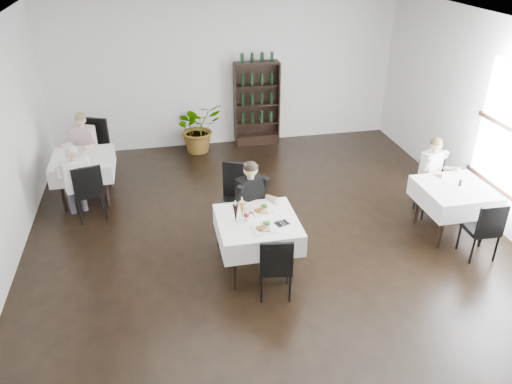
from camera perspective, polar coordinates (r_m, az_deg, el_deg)
room_shell at (r=6.13m, az=2.93°, el=2.97°), size 9.00×9.00×9.00m
wine_shelf at (r=10.41m, az=0.09°, el=9.96°), size 0.90×0.28×1.75m
main_table at (r=6.49m, az=0.17°, el=-4.29°), size 1.03×1.03×0.77m
left_table at (r=8.69m, az=-19.12°, el=2.90°), size 0.98×0.98×0.77m
right_table at (r=7.83m, az=21.70°, el=-0.41°), size 0.98×0.98×0.77m
potted_tree at (r=10.19m, az=-6.62°, el=7.34°), size 1.14×1.07×1.01m
main_chair_far at (r=7.17m, az=-2.03°, el=-0.67°), size 0.69×0.69×1.14m
main_chair_near at (r=6.09m, az=2.26°, el=-8.22°), size 0.46×0.46×0.87m
left_chair_far at (r=9.36m, az=-18.14°, el=5.01°), size 0.66×0.67×1.12m
left_chair_near at (r=8.07m, az=-18.64°, el=0.39°), size 0.52×0.52×0.95m
right_chair_far at (r=8.34m, az=19.41°, el=0.92°), size 0.46×0.46×0.89m
right_chair_near at (r=7.43m, az=24.68°, el=-3.65°), size 0.42×0.42×0.89m
diner_main at (r=6.86m, az=-0.32°, el=-0.89°), size 0.58×0.62×1.33m
diner_left_far at (r=9.18m, az=-19.21°, el=5.20°), size 0.59×0.62×1.31m
diner_left_near at (r=8.05m, az=-19.95°, el=1.68°), size 0.54×0.58×1.28m
diner_right_far at (r=8.27m, az=19.76°, el=2.36°), size 0.57×0.60×1.26m
plate_far at (r=6.59m, az=0.68°, el=-2.07°), size 0.31×0.31×0.08m
plate_near at (r=6.21m, az=0.90°, el=-4.12°), size 0.31×0.31×0.08m
pilsner_dark at (r=6.30m, az=-2.34°, el=-2.48°), size 0.07×0.07×0.31m
pilsner_lager at (r=6.38m, az=-1.59°, el=-2.06°), size 0.07×0.07×0.31m
coke_bottle at (r=6.34m, az=-1.10°, el=-2.43°), size 0.07×0.07×0.27m
napkin_cutlery at (r=6.34m, az=2.98°, el=-3.58°), size 0.20×0.18×0.02m
pepper_mill at (r=7.79m, az=22.30°, el=0.95°), size 0.04×0.04×0.09m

